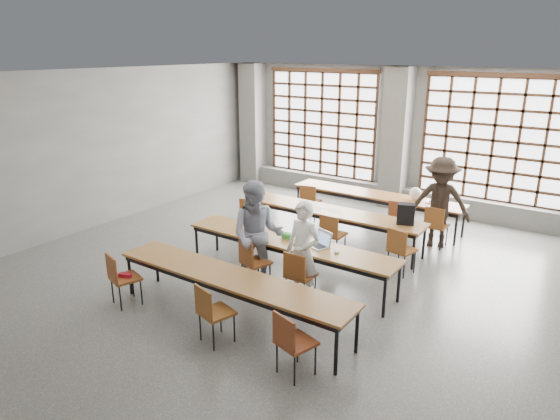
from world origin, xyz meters
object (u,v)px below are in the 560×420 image
at_px(desk_row_b, 330,213).
at_px(chair_mid_left, 251,213).
at_px(chair_near_right, 291,339).
at_px(red_pouch, 125,275).
at_px(student_female, 257,235).
at_px(desk_row_d, 231,280).
at_px(chair_front_left, 252,259).
at_px(green_box, 289,236).
at_px(chair_near_left, 120,274).
at_px(chair_near_mid, 211,309).
at_px(laptop_back, 437,200).
at_px(student_male, 303,252).
at_px(chair_mid_centre, 332,231).
at_px(desk_row_a, 376,197).
at_px(laptop_front, 320,242).
at_px(chair_front_right, 298,272).
at_px(chair_back_mid, 399,216).
at_px(plastic_bag, 415,194).
at_px(desk_row_c, 289,244).
at_px(phone, 294,244).
at_px(chair_back_right, 436,223).
at_px(student_back, 440,202).
at_px(backpack, 406,214).
at_px(chair_back_left, 310,199).

xyz_separation_m(desk_row_b, chair_mid_left, (-1.58, -0.63, -0.13)).
distance_m(chair_near_right, red_pouch, 3.18).
height_order(student_female, red_pouch, student_female).
bearing_deg(desk_row_d, chair_mid_left, 122.77).
bearing_deg(chair_mid_left, red_pouch, -86.76).
bearing_deg(chair_front_left, green_box, 68.81).
distance_m(chair_near_left, chair_near_mid, 1.90).
height_order(laptop_back, green_box, laptop_back).
bearing_deg(chair_near_right, student_male, 117.96).
distance_m(chair_mid_left, chair_near_mid, 4.13).
xyz_separation_m(chair_mid_centre, student_female, (-0.45, -1.79, 0.39)).
relative_size(chair_mid_left, chair_near_right, 1.00).
bearing_deg(desk_row_d, desk_row_a, 90.18).
distance_m(laptop_front, green_box, 0.62).
bearing_deg(chair_front_right, chair_back_mid, 85.74).
xyz_separation_m(green_box, plastic_bag, (1.00, 3.52, 0.10)).
height_order(chair_mid_left, plastic_bag, plastic_bag).
bearing_deg(desk_row_c, phone, -29.05).
relative_size(desk_row_b, chair_back_mid, 4.55).
xyz_separation_m(chair_back_mid, chair_mid_left, (-2.69, -1.63, 0.00)).
xyz_separation_m(desk_row_a, chair_near_right, (1.49, -5.84, -0.13)).
relative_size(desk_row_a, red_pouch, 20.00).
relative_size(chair_back_right, green_box, 3.52).
height_order(desk_row_b, green_box, green_box).
height_order(chair_mid_left, student_female, student_female).
height_order(desk_row_a, student_back, student_back).
relative_size(laptop_front, backpack, 1.11).
height_order(chair_mid_left, chair_near_mid, same).
height_order(desk_row_a, plastic_bag, plastic_bag).
xyz_separation_m(desk_row_a, chair_back_left, (-1.39, -0.63, -0.13)).
xyz_separation_m(chair_back_mid, student_female, (-1.16, -3.42, 0.39)).
height_order(desk_row_d, laptop_front, laptop_front).
xyz_separation_m(desk_row_d, chair_near_mid, (0.18, -0.63, -0.13)).
relative_size(chair_near_right, red_pouch, 4.40).
distance_m(chair_mid_left, phone, 2.45).
bearing_deg(chair_back_right, student_male, -107.04).
distance_m(chair_near_left, laptop_front, 3.28).
xyz_separation_m(desk_row_c, chair_front_left, (-0.32, -0.63, -0.13)).
relative_size(chair_back_left, chair_near_mid, 1.00).
distance_m(desk_row_d, backpack, 3.85).
relative_size(desk_row_b, laptop_back, 9.63).
bearing_deg(chair_front_right, laptop_front, 92.16).
height_order(chair_front_right, student_female, student_female).
height_order(chair_near_left, laptop_back, laptop_back).
xyz_separation_m(chair_near_right, red_pouch, (-3.18, 0.08, -0.04)).
bearing_deg(desk_row_a, plastic_bag, 3.18).
relative_size(chair_back_mid, chair_near_left, 1.00).
xyz_separation_m(student_back, red_pouch, (-3.28, -5.26, -0.43)).
bearing_deg(backpack, student_back, 53.34).
xyz_separation_m(desk_row_c, chair_mid_centre, (0.15, 1.29, -0.13)).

